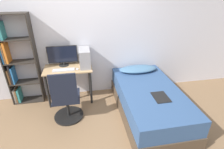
% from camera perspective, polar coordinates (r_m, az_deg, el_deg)
% --- Properties ---
extents(ground_plane, '(14.00, 14.00, 0.00)m').
position_cam_1_polar(ground_plane, '(3.04, -7.84, -19.14)').
color(ground_plane, '#846647').
extents(wall_back, '(8.00, 0.05, 2.50)m').
position_cam_1_polar(wall_back, '(3.60, -10.42, 11.70)').
color(wall_back, silver).
rests_on(wall_back, ground_plane).
extents(desk, '(0.92, 0.50, 0.74)m').
position_cam_1_polar(desk, '(3.58, -13.93, 0.05)').
color(desk, tan).
rests_on(desk, ground_plane).
extents(bookshelf, '(0.60, 0.25, 1.77)m').
position_cam_1_polar(bookshelf, '(3.79, -29.13, 3.58)').
color(bookshelf, '#2D2823').
rests_on(bookshelf, ground_plane).
extents(office_chair, '(0.53, 0.53, 0.99)m').
position_cam_1_polar(office_chair, '(3.17, -14.59, -8.59)').
color(office_chair, black).
rests_on(office_chair, ground_plane).
extents(bed, '(1.05, 1.94, 0.54)m').
position_cam_1_polar(bed, '(3.34, 11.88, -8.57)').
color(bed, '#4C3D2D').
rests_on(bed, ground_plane).
extents(pillow, '(0.80, 0.36, 0.11)m').
position_cam_1_polar(pillow, '(3.74, 8.48, 1.80)').
color(pillow, teal).
rests_on(pillow, bed).
extents(magazine, '(0.24, 0.32, 0.01)m').
position_cam_1_polar(magazine, '(3.00, 15.62, -7.12)').
color(magazine, black).
rests_on(magazine, bed).
extents(monitor, '(0.58, 0.19, 0.41)m').
position_cam_1_polar(monitor, '(3.58, -15.84, 6.06)').
color(monitor, black).
rests_on(monitor, desk).
extents(keyboard, '(0.41, 0.12, 0.02)m').
position_cam_1_polar(keyboard, '(3.43, -15.51, 1.44)').
color(keyboard, silver).
rests_on(keyboard, desk).
extents(pc_tower, '(0.21, 0.41, 0.36)m').
position_cam_1_polar(pc_tower, '(3.46, -8.92, 5.42)').
color(pc_tower, '#99999E').
rests_on(pc_tower, desk).
extents(mouse, '(0.06, 0.09, 0.02)m').
position_cam_1_polar(mouse, '(3.42, -11.27, 1.80)').
color(mouse, silver).
rests_on(mouse, desk).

